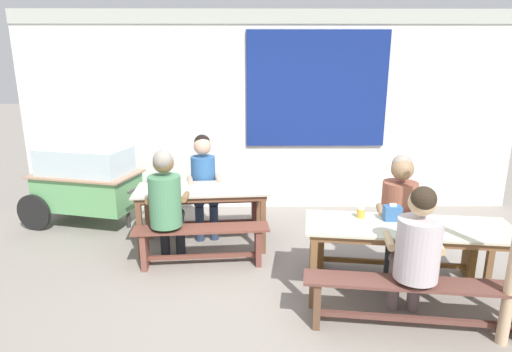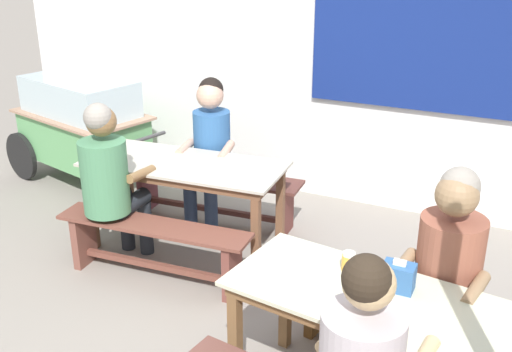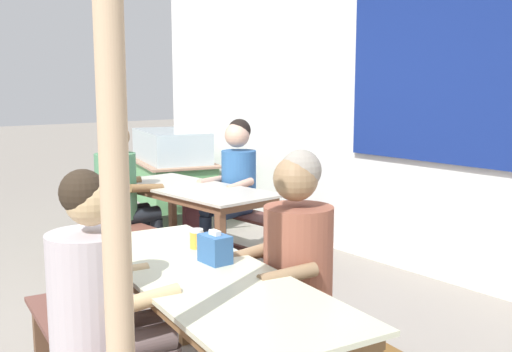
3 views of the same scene
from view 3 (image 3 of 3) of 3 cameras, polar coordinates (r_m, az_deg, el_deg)
ground_plane at (r=4.17m, az=-11.17°, el=-14.17°), size 40.00×40.00×0.00m
backdrop_wall at (r=5.41m, az=12.99°, el=7.67°), size 7.37×0.23×2.92m
dining_table_far at (r=5.16m, az=-6.02°, el=-1.91°), size 1.62×0.80×0.74m
dining_table_near at (r=2.86m, az=-4.90°, el=-10.64°), size 1.95×0.89×0.74m
bench_far_back at (r=5.55m, az=-1.62°, el=-4.84°), size 1.60×0.44×0.45m
bench_far_front at (r=4.96m, az=-10.82°, el=-6.78°), size 1.50×0.40×0.45m
bench_near_back at (r=3.24m, az=3.84°, el=-15.26°), size 1.80×0.52×0.45m
food_cart at (r=6.97m, az=-8.06°, el=0.63°), size 1.81×1.14×1.08m
person_left_back_turned at (r=5.20m, az=-12.58°, el=-0.96°), size 0.46×0.55×1.32m
person_center_facing at (r=5.42m, az=-2.11°, el=-0.42°), size 0.48×0.57×1.30m
person_right_near_table at (r=3.05m, az=3.18°, el=-7.76°), size 0.51×0.55×1.29m
person_near_front at (r=2.73m, az=-14.31°, el=-10.52°), size 0.50×0.56×1.27m
tissue_box at (r=2.98m, az=-3.91°, el=-6.88°), size 0.16×0.11×0.16m
condiment_jar at (r=3.25m, az=-5.63°, el=-5.95°), size 0.08×0.08×0.10m
wooden_support_post at (r=1.92m, az=-13.16°, el=-3.52°), size 0.09×0.09×2.43m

